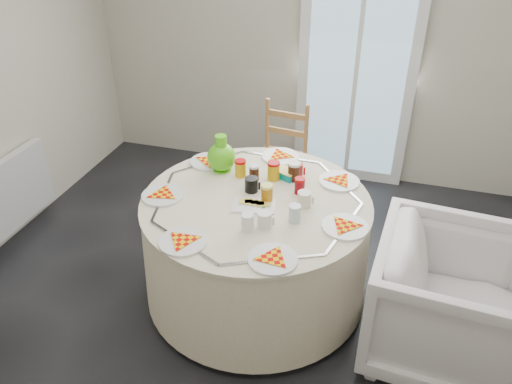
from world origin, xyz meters
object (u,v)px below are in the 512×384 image
(radiator, at_px, (3,200))
(armchair, at_px, (451,304))
(table, at_px, (256,248))
(wooden_chair, at_px, (279,156))
(green_pitcher, at_px, (221,153))

(radiator, relative_size, armchair, 1.16)
(table, height_order, armchair, armchair)
(radiator, bearing_deg, table, -0.19)
(armchair, bearing_deg, table, 85.49)
(wooden_chair, bearing_deg, radiator, -142.46)
(radiator, relative_size, wooden_chair, 1.12)
(armchair, xyz_separation_m, green_pitcher, (-1.52, 0.49, 0.48))
(wooden_chair, relative_size, armchair, 1.04)
(armchair, bearing_deg, green_pitcher, 76.83)
(table, bearing_deg, armchair, -9.10)
(radiator, distance_m, armchair, 3.16)
(armchair, bearing_deg, radiator, 91.01)
(green_pitcher, bearing_deg, armchair, -23.50)
(table, relative_size, green_pitcher, 5.88)
(wooden_chair, bearing_deg, green_pitcher, -97.09)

